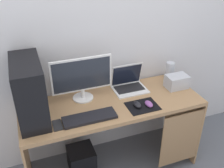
% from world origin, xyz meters
% --- Properties ---
extents(ground_plane, '(8.00, 8.00, 0.00)m').
position_xyz_m(ground_plane, '(0.00, 0.00, 0.00)').
color(ground_plane, slate).
extents(wall_back, '(4.00, 0.05, 2.60)m').
position_xyz_m(wall_back, '(0.00, 0.33, 1.30)').
color(wall_back, silver).
rests_on(wall_back, ground_plane).
extents(desk, '(1.55, 0.58, 0.73)m').
position_xyz_m(desk, '(0.02, -0.01, 0.59)').
color(desk, '#A37A51').
rests_on(desk, ground_plane).
extents(pc_tower, '(0.21, 0.50, 0.47)m').
position_xyz_m(pc_tower, '(-0.65, 0.03, 0.97)').
color(pc_tower, black).
rests_on(pc_tower, desk).
extents(monitor, '(0.52, 0.18, 0.39)m').
position_xyz_m(monitor, '(-0.22, 0.14, 0.94)').
color(monitor, white).
rests_on(monitor, desk).
extents(laptop, '(0.30, 0.23, 0.23)m').
position_xyz_m(laptop, '(0.23, 0.16, 0.78)').
color(laptop, white).
rests_on(laptop, desk).
extents(speaker, '(0.08, 0.08, 0.18)m').
position_xyz_m(speaker, '(0.68, 0.19, 0.82)').
color(speaker, '#B7BCC6').
rests_on(speaker, desk).
extents(projector, '(0.20, 0.14, 0.12)m').
position_xyz_m(projector, '(0.66, 0.03, 0.79)').
color(projector, '#B7BCC6').
rests_on(projector, desk).
extents(keyboard, '(0.42, 0.14, 0.02)m').
position_xyz_m(keyboard, '(-0.24, -0.16, 0.75)').
color(keyboard, black).
rests_on(keyboard, desk).
extents(mousepad, '(0.26, 0.20, 0.00)m').
position_xyz_m(mousepad, '(0.22, -0.15, 0.74)').
color(mousepad, black).
rests_on(mousepad, desk).
extents(mouse_left, '(0.06, 0.10, 0.03)m').
position_xyz_m(mouse_left, '(0.17, -0.14, 0.76)').
color(mouse_left, black).
rests_on(mouse_left, mousepad).
extents(mouse_right, '(0.06, 0.10, 0.03)m').
position_xyz_m(mouse_right, '(0.27, -0.16, 0.76)').
color(mouse_right, '#8C4C99').
rests_on(mouse_right, mousepad).
extents(cell_phone, '(0.07, 0.13, 0.01)m').
position_xyz_m(cell_phone, '(-0.49, -0.15, 0.74)').
color(cell_phone, '#232326').
rests_on(cell_phone, desk).
extents(subwoofer, '(0.24, 0.24, 0.24)m').
position_xyz_m(subwoofer, '(-0.29, 0.05, 0.12)').
color(subwoofer, black).
rests_on(subwoofer, ground_plane).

